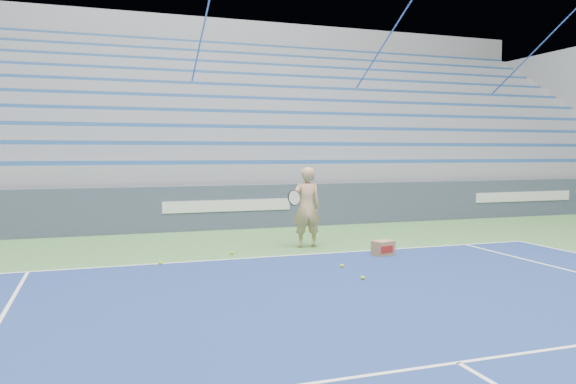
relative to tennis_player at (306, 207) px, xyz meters
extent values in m
cube|color=white|center=(-0.93, -0.84, -0.80)|extent=(10.97, 0.05, 0.00)
cube|color=white|center=(-0.93, -6.32, -0.80)|extent=(8.23, 0.05, 0.00)
cube|color=#3D465D|center=(-0.93, 3.16, -0.26)|extent=(30.00, 0.30, 1.10)
cube|color=white|center=(-0.93, 3.00, -0.21)|extent=(3.20, 0.02, 0.28)
cube|color=white|center=(8.07, 3.00, -0.21)|extent=(3.40, 0.02, 0.28)
cube|color=gray|center=(-0.93, 7.71, -0.26)|extent=(30.00, 8.50, 1.10)
cube|color=gray|center=(-0.93, 7.71, 0.54)|extent=(30.00, 8.50, 0.50)
cube|color=#295796|center=(-0.93, 3.84, 0.84)|extent=(29.60, 0.42, 0.11)
cube|color=gray|center=(-0.93, 8.14, 1.04)|extent=(30.00, 7.65, 0.50)
cube|color=#295796|center=(-0.93, 4.69, 1.34)|extent=(29.60, 0.42, 0.11)
cube|color=gray|center=(-0.93, 8.56, 1.54)|extent=(30.00, 6.80, 0.50)
cube|color=#295796|center=(-0.93, 5.54, 1.84)|extent=(29.60, 0.42, 0.11)
cube|color=gray|center=(-0.93, 8.99, 2.04)|extent=(30.00, 5.95, 0.50)
cube|color=#295796|center=(-0.93, 6.39, 2.34)|extent=(29.60, 0.42, 0.11)
cube|color=gray|center=(-0.93, 9.41, 2.54)|extent=(30.00, 5.10, 0.50)
cube|color=#295796|center=(-0.93, 7.24, 2.84)|extent=(29.60, 0.42, 0.11)
cube|color=gray|center=(-0.93, 9.84, 3.04)|extent=(30.00, 4.25, 0.50)
cube|color=#295796|center=(-0.93, 8.09, 3.34)|extent=(29.60, 0.42, 0.11)
cube|color=gray|center=(-0.93, 10.26, 3.54)|extent=(30.00, 3.40, 0.50)
cube|color=#295796|center=(-0.93, 8.94, 3.84)|extent=(29.60, 0.42, 0.11)
cube|color=gray|center=(-0.93, 10.69, 4.04)|extent=(30.00, 2.55, 0.50)
cube|color=#295796|center=(-0.93, 9.79, 4.34)|extent=(29.60, 0.42, 0.11)
cube|color=gray|center=(-0.93, 11.11, 4.54)|extent=(30.00, 1.70, 0.50)
cube|color=#295796|center=(-0.93, 10.64, 4.84)|extent=(29.60, 0.42, 0.11)
cube|color=gray|center=(-0.93, 11.54, 5.04)|extent=(30.00, 0.85, 0.50)
cube|color=#295796|center=(-0.93, 11.49, 5.34)|extent=(29.60, 0.42, 0.11)
cube|color=gray|center=(14.22, 7.71, 2.24)|extent=(0.30, 8.80, 6.10)
cube|color=gray|center=(-0.93, 12.26, 2.84)|extent=(31.00, 0.40, 7.30)
cylinder|color=#365DBD|center=(-0.93, 7.71, 3.79)|extent=(0.05, 8.53, 5.04)
cylinder|color=#365DBD|center=(5.07, 7.71, 3.79)|extent=(0.05, 8.53, 5.04)
cylinder|color=#365DBD|center=(11.07, 7.71, 3.79)|extent=(0.05, 8.53, 5.04)
imported|color=tan|center=(0.00, 0.01, 0.00)|extent=(0.61, 0.42, 1.62)
cylinder|color=black|center=(-0.35, -0.24, 0.14)|extent=(0.12, 0.27, 0.08)
cylinder|color=beige|center=(-0.45, -0.52, 0.24)|extent=(0.29, 0.16, 0.28)
torus|color=black|center=(-0.45, -0.52, 0.24)|extent=(0.31, 0.18, 0.30)
cube|color=#A2764E|center=(1.02, -1.33, -0.67)|extent=(0.43, 0.37, 0.28)
cube|color=#B21E19|center=(1.02, -1.48, -0.67)|extent=(0.29, 0.10, 0.12)
sphere|color=#B1D32B|center=(-0.17, -2.12, -0.78)|extent=(0.07, 0.07, 0.07)
sphere|color=#B1D32B|center=(-0.24, -3.03, -0.78)|extent=(0.07, 0.07, 0.07)
sphere|color=#B1D32B|center=(-1.62, -0.34, -0.78)|extent=(0.07, 0.07, 0.07)
sphere|color=#B1D32B|center=(-2.98, -0.89, -0.78)|extent=(0.07, 0.07, 0.07)
camera|label=1|loc=(-3.96, -10.49, 1.09)|focal=35.00mm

